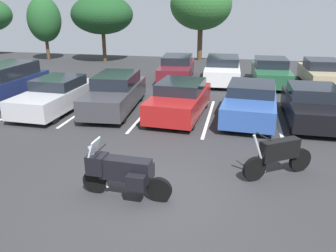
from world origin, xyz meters
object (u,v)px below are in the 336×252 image
object	(u,v)px
car_navy	(4,84)
car_black	(312,105)
motorcycle_touring	(122,171)
car_far_maroon	(177,68)
car_far_tan	(321,73)
car_charcoal	(115,93)
motorcycle_second	(279,155)
car_silver	(56,95)
car_far_white	(222,69)
car_blue	(250,102)
car_red	(180,99)
car_far_green	(271,72)

from	to	relation	value
car_navy	car_black	xyz separation A→B (m)	(13.57, -0.01, -0.19)
motorcycle_touring	car_black	distance (m)	8.75
car_far_maroon	motorcycle_touring	bearing A→B (deg)	-85.29
car_navy	car_black	distance (m)	13.57
car_far_maroon	car_far_tan	distance (m)	8.23
car_black	car_charcoal	bearing A→B (deg)	179.80
motorcycle_second	car_silver	distance (m)	9.95
car_black	car_far_maroon	size ratio (longest dim) A/B	0.87
car_charcoal	car_far_white	bearing A→B (deg)	57.10
motorcycle_second	car_charcoal	size ratio (longest dim) A/B	0.38
motorcycle_second	car_blue	world-z (taller)	car_blue
car_red	car_black	xyz separation A→B (m)	(5.22, 0.28, -0.01)
car_blue	motorcycle_second	bearing A→B (deg)	-82.33
motorcycle_second	car_far_green	size ratio (longest dim) A/B	0.42
car_navy	car_red	distance (m)	8.35
car_navy	car_blue	xyz separation A→B (m)	(11.20, -0.03, -0.19)
car_blue	car_far_maroon	size ratio (longest dim) A/B	0.95
car_far_maroon	car_far_tan	world-z (taller)	car_far_tan
motorcycle_touring	car_blue	bearing A→B (deg)	65.31
car_red	car_black	distance (m)	5.23
car_red	car_far_maroon	size ratio (longest dim) A/B	0.90
car_far_white	car_blue	bearing A→B (deg)	-77.24
car_red	car_far_maroon	bearing A→B (deg)	101.18
car_navy	car_far_green	bearing A→B (deg)	27.53
car_far_maroon	car_silver	bearing A→B (deg)	-118.76
motorcycle_touring	car_navy	size ratio (longest dim) A/B	0.46
motorcycle_second	car_black	distance (m)	5.24
car_blue	car_charcoal	bearing A→B (deg)	179.52
car_red	car_far_white	bearing A→B (deg)	78.88
car_far_white	car_far_green	bearing A→B (deg)	-2.28
car_silver	car_far_white	size ratio (longest dim) A/B	0.97
car_charcoal	car_black	distance (m)	8.12
car_silver	car_blue	size ratio (longest dim) A/B	1.03
motorcycle_second	car_silver	world-z (taller)	car_silver
motorcycle_touring	car_far_white	size ratio (longest dim) A/B	0.46
car_far_tan	car_navy	bearing A→B (deg)	-156.42
car_silver	car_far_white	distance (m)	9.83
car_black	car_silver	bearing A→B (deg)	-177.06
car_charcoal	car_far_tan	xyz separation A→B (m)	(9.74, 6.61, -0.03)
car_blue	car_black	distance (m)	2.37
car_navy	car_far_green	size ratio (longest dim) A/B	1.08
motorcycle_touring	car_far_green	distance (m)	14.01
car_red	car_black	size ratio (longest dim) A/B	1.04
motorcycle_touring	car_far_maroon	distance (m)	13.62
car_red	car_navy	bearing A→B (deg)	178.00
car_red	car_blue	bearing A→B (deg)	5.19
car_red	car_far_tan	world-z (taller)	car_far_tan
car_blue	car_black	bearing A→B (deg)	0.48
car_far_tan	car_black	bearing A→B (deg)	-103.67
car_blue	car_far_tan	xyz separation A→B (m)	(3.98, 6.66, 0.02)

